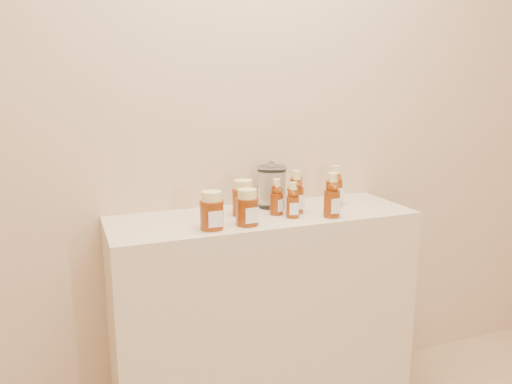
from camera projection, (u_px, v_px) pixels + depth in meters
name	position (u px, v px, depth m)	size (l,w,h in m)	color
wall_back	(245.00, 96.00, 2.04)	(3.50, 0.02, 2.70)	tan
display_table	(263.00, 320.00, 2.05)	(1.20, 0.40, 0.90)	#C8B392
bear_bottle_back_left	(276.00, 195.00, 1.94)	(0.05, 0.05, 0.16)	#652407
bear_bottle_back_mid	(296.00, 189.00, 1.96)	(0.07, 0.07, 0.19)	#652407
bear_bottle_back_right	(335.00, 183.00, 2.09)	(0.06, 0.06, 0.19)	#652407
bear_bottle_front_left	(293.00, 198.00, 1.90)	(0.05, 0.05, 0.15)	#652407
bear_bottle_front_right	(332.00, 192.00, 1.90)	(0.07, 0.07, 0.19)	#652407
honey_jar_left	(212.00, 210.00, 1.75)	(0.09, 0.09, 0.14)	#652407
honey_jar_back	(243.00, 198.00, 1.93)	(0.09, 0.09, 0.14)	#652407
honey_jar_front	(247.00, 207.00, 1.80)	(0.08, 0.08, 0.13)	#652407
glass_canister	(272.00, 185.00, 2.05)	(0.12, 0.12, 0.19)	white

